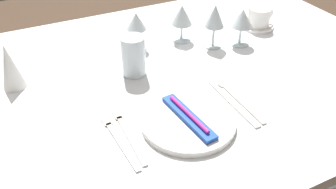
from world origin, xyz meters
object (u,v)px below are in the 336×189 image
object	(u,v)px
spoon_soup	(235,96)
wine_glass_left	(136,24)
wine_glass_far	(182,17)
wine_glass_centre	(215,18)
dinner_knife	(234,104)
fork_outer	(128,133)
dinner_plate	(188,122)
toothbrush_package	(188,117)
drink_tumbler	(134,58)
wine_glass_right	(242,20)
fork_inner	(118,139)
napkin_folded	(10,67)
coffee_cup_left	(259,17)

from	to	relation	value
spoon_soup	wine_glass_left	bearing A→B (deg)	110.06
spoon_soup	wine_glass_far	distance (m)	0.40
spoon_soup	wine_glass_centre	bearing A→B (deg)	70.19
dinner_knife	fork_outer	bearing A→B (deg)	177.07
dinner_plate	wine_glass_left	size ratio (longest dim) A/B	1.85
toothbrush_package	drink_tumbler	xyz separation A→B (m)	(-0.03, 0.30, 0.03)
toothbrush_package	wine_glass_far	xyz separation A→B (m)	(0.21, 0.44, 0.07)
dinner_plate	spoon_soup	distance (m)	0.19
dinner_knife	wine_glass_far	xyz separation A→B (m)	(0.05, 0.42, 0.09)
fork_outer	drink_tumbler	world-z (taller)	drink_tumbler
drink_tumbler	wine_glass_left	bearing A→B (deg)	64.14
dinner_knife	drink_tumbler	bearing A→B (deg)	124.81
drink_tumbler	wine_glass_right	bearing A→B (deg)	2.39
fork_outer	drink_tumbler	xyz separation A→B (m)	(0.12, 0.26, 0.05)
wine_glass_far	wine_glass_left	bearing A→B (deg)	175.87
wine_glass_right	wine_glass_centre	bearing A→B (deg)	164.02
wine_glass_centre	wine_glass_left	world-z (taller)	wine_glass_centre
dinner_plate	spoon_soup	size ratio (longest dim) A/B	1.11
spoon_soup	dinner_knife	bearing A→B (deg)	-128.67
toothbrush_package	fork_outer	size ratio (longest dim) A/B	0.93
fork_inner	spoon_soup	size ratio (longest dim) A/B	0.99
dinner_plate	fork_inner	distance (m)	0.19
wine_glass_centre	wine_glass_far	size ratio (longest dim) A/B	1.15
dinner_knife	drink_tumbler	size ratio (longest dim) A/B	1.85
wine_glass_left	napkin_folded	distance (m)	0.43
spoon_soup	wine_glass_right	distance (m)	0.35
wine_glass_centre	fork_inner	bearing A→B (deg)	-146.30
toothbrush_package	drink_tumbler	distance (m)	0.30
wine_glass_left	fork_outer	bearing A→B (deg)	-115.45
fork_inner	spoon_soup	bearing A→B (deg)	3.91
fork_inner	wine_glass_right	distance (m)	0.65
fork_inner	wine_glass_centre	distance (m)	0.58
napkin_folded	drink_tumbler	bearing A→B (deg)	-14.23
wine_glass_centre	wine_glass_far	xyz separation A→B (m)	(-0.08, 0.09, -0.02)
fork_inner	wine_glass_right	size ratio (longest dim) A/B	1.66
fork_outer	toothbrush_package	bearing A→B (deg)	-12.31
toothbrush_package	wine_glass_left	world-z (taller)	wine_glass_left
dinner_knife	wine_glass_left	distance (m)	0.46
dinner_plate	napkin_folded	distance (m)	0.55
fork_outer	fork_inner	xyz separation A→B (m)	(-0.03, -0.01, -0.00)
coffee_cup_left	dinner_knife	bearing A→B (deg)	-134.80
dinner_knife	spoon_soup	bearing A→B (deg)	51.33
dinner_knife	napkin_folded	xyz separation A→B (m)	(-0.55, 0.37, 0.07)
fork_outer	napkin_folded	size ratio (longest dim) A/B	1.59
dinner_plate	fork_inner	xyz separation A→B (m)	(-0.19, 0.02, -0.01)
wine_glass_right	drink_tumbler	world-z (taller)	wine_glass_right
coffee_cup_left	napkin_folded	xyz separation A→B (m)	(-0.92, -0.01, 0.03)
dinner_plate	fork_inner	bearing A→B (deg)	172.70
wine_glass_far	spoon_soup	bearing A→B (deg)	-93.87
drink_tumbler	napkin_folded	world-z (taller)	napkin_folded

